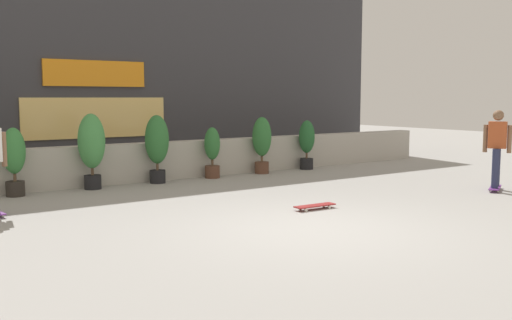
% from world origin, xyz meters
% --- Properties ---
extents(ground_plane, '(48.00, 48.00, 0.00)m').
position_xyz_m(ground_plane, '(0.00, 0.00, 0.00)').
color(ground_plane, '#9E9B96').
extents(planter_wall, '(18.00, 0.40, 0.90)m').
position_xyz_m(planter_wall, '(0.00, 6.00, 0.45)').
color(planter_wall, '#B2ADA3').
rests_on(planter_wall, ground).
extents(building_backdrop, '(20.00, 2.08, 6.50)m').
position_xyz_m(building_backdrop, '(-0.00, 10.00, 3.25)').
color(building_backdrop, '#38383D').
rests_on(building_backdrop, ground).
extents(potted_plant_1, '(0.45, 0.45, 1.37)m').
position_xyz_m(potted_plant_1, '(-3.01, 5.55, 0.78)').
color(potted_plant_1, '#2D2823').
rests_on(potted_plant_1, ground).
extents(potted_plant_2, '(0.57, 0.57, 1.62)m').
position_xyz_m(potted_plant_2, '(-1.44, 5.55, 0.95)').
color(potted_plant_2, black).
rests_on(potted_plant_2, ground).
extents(potted_plant_3, '(0.54, 0.54, 1.56)m').
position_xyz_m(potted_plant_3, '(0.07, 5.55, 0.91)').
color(potted_plant_3, black).
rests_on(potted_plant_3, ground).
extents(potted_plant_4, '(0.38, 0.38, 1.24)m').
position_xyz_m(potted_plant_4, '(1.53, 5.55, 0.67)').
color(potted_plant_4, brown).
rests_on(potted_plant_4, ground).
extents(potted_plant_5, '(0.49, 0.49, 1.46)m').
position_xyz_m(potted_plant_5, '(3.01, 5.55, 0.84)').
color(potted_plant_5, brown).
rests_on(potted_plant_5, ground).
extents(potted_plant_6, '(0.43, 0.43, 1.33)m').
position_xyz_m(potted_plant_6, '(4.51, 5.55, 0.75)').
color(potted_plant_6, black).
rests_on(potted_plant_6, ground).
extents(skater_mid_plaza, '(0.80, 0.56, 1.70)m').
position_xyz_m(skater_mid_plaza, '(5.46, 0.49, 0.94)').
color(skater_mid_plaza, '#72338C').
rests_on(skater_mid_plaza, ground).
extents(skateboard_near_camera, '(0.81, 0.24, 0.08)m').
position_xyz_m(skateboard_near_camera, '(0.99, 1.11, 0.06)').
color(skateboard_near_camera, maroon).
rests_on(skateboard_near_camera, ground).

